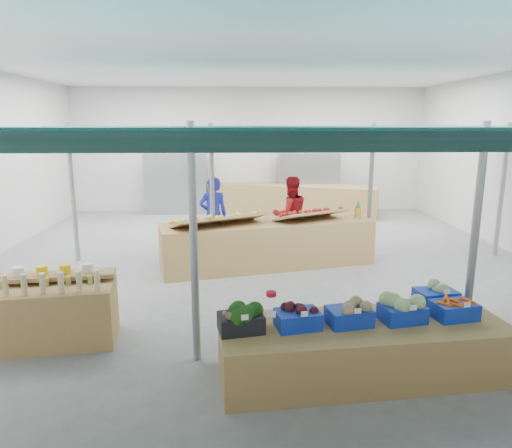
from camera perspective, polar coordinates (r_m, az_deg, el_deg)
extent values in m
plane|color=slate|center=(9.87, 0.36, -5.11)|extent=(13.00, 13.00, 0.00)
plane|color=silver|center=(9.50, 0.40, 19.85)|extent=(13.00, 13.00, 0.00)
plane|color=silver|center=(15.93, -0.82, 9.23)|extent=(12.00, 0.00, 12.00)
cylinder|color=gray|center=(10.61, -21.94, 3.54)|extent=(0.10, 0.10, 3.00)
cylinder|color=gray|center=(5.62, -7.78, -2.79)|extent=(0.10, 0.10, 3.00)
cylinder|color=gray|center=(10.02, -5.50, 3.91)|extent=(0.10, 0.10, 3.00)
cylinder|color=gray|center=(6.34, 25.60, -2.18)|extent=(0.10, 0.10, 3.00)
cylinder|color=gray|center=(10.44, 14.10, 3.93)|extent=(0.10, 0.10, 3.00)
cylinder|color=gray|center=(11.66, 28.40, 3.66)|extent=(0.10, 0.10, 3.00)
cylinder|color=gray|center=(5.54, 10.47, 11.04)|extent=(10.00, 0.06, 0.06)
cylinder|color=gray|center=(9.98, 4.63, 11.67)|extent=(10.00, 0.06, 0.06)
cube|color=#0A2C2C|center=(4.91, 12.14, 10.02)|extent=(9.50, 1.28, 0.30)
cube|color=#0A2C2C|center=(6.18, 9.09, 10.55)|extent=(9.50, 1.28, 0.30)
cube|color=#0A2C2C|center=(9.34, 5.13, 11.19)|extent=(9.50, 1.28, 0.30)
cube|color=#0A2C2C|center=(10.63, 4.19, 11.34)|extent=(9.50, 1.28, 0.30)
cube|color=#B23F33|center=(15.66, -9.97, 4.95)|extent=(2.00, 0.50, 2.00)
cube|color=#B23F33|center=(15.72, 6.58, 5.08)|extent=(2.00, 0.50, 2.00)
cube|color=olive|center=(6.96, -24.83, -10.35)|extent=(1.92, 1.05, 0.81)
cube|color=#997247|center=(7.03, -24.68, -5.94)|extent=(1.86, 0.60, 0.06)
cube|color=olive|center=(5.79, 13.17, -14.97)|extent=(3.48, 1.44, 0.66)
cube|color=olive|center=(9.67, 1.52, -2.52)|extent=(4.60, 2.08, 0.96)
cube|color=olive|center=(15.42, 4.62, 3.10)|extent=(5.60, 2.84, 1.00)
imported|color=#1A27AE|center=(10.64, -5.35, 1.09)|extent=(0.73, 0.57, 1.79)
imported|color=maroon|center=(10.70, 4.32, 1.18)|extent=(1.00, 0.86, 1.79)
cube|color=black|center=(5.28, -1.90, -12.24)|extent=(0.56, 0.44, 0.20)
cube|color=white|center=(5.02, -1.40, -11.59)|extent=(0.08, 0.02, 0.06)
cube|color=#0F2FA9|center=(5.38, 5.25, -11.79)|extent=(0.56, 0.44, 0.20)
cube|color=white|center=(5.13, 6.08, -11.12)|extent=(0.08, 0.02, 0.06)
cube|color=#0F2FA9|center=(5.55, 11.54, -11.25)|extent=(0.56, 0.44, 0.20)
cube|color=white|center=(5.30, 12.62, -10.55)|extent=(0.08, 0.02, 0.06)
cube|color=#0F2FA9|center=(5.79, 17.82, -10.57)|extent=(0.56, 0.44, 0.20)
cube|color=white|center=(5.56, 19.10, -9.86)|extent=(0.08, 0.02, 0.06)
cube|color=#0F2FA9|center=(6.10, 23.50, -9.85)|extent=(0.56, 0.44, 0.20)
cube|color=white|center=(5.88, 24.91, -9.12)|extent=(0.08, 0.02, 0.06)
sphere|color=brown|center=(5.11, -3.38, -11.41)|extent=(0.09, 0.09, 0.09)
sphere|color=brown|center=(5.08, -3.97, -11.09)|extent=(0.06, 0.06, 0.06)
cylinder|color=#B10B24|center=(5.17, 1.91, -8.72)|extent=(0.12, 0.12, 0.05)
cube|color=white|center=(5.19, 1.94, -11.22)|extent=(0.10, 0.01, 0.07)
cube|color=#997247|center=(9.17, -4.62, 0.47)|extent=(2.00, 1.47, 0.26)
cube|color=#997247|center=(9.74, 6.82, 1.12)|extent=(1.65, 1.29, 0.26)
cylinder|color=#8C6019|center=(10.23, 12.61, 1.39)|extent=(0.14, 0.14, 0.22)
cone|color=#26661E|center=(10.19, 12.66, 2.43)|extent=(0.12, 0.12, 0.18)
cube|color=#0F2FA9|center=(6.43, 21.54, -8.52)|extent=(0.55, 0.43, 0.20)
cube|color=white|center=(6.21, 22.77, -7.80)|extent=(0.08, 0.02, 0.06)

